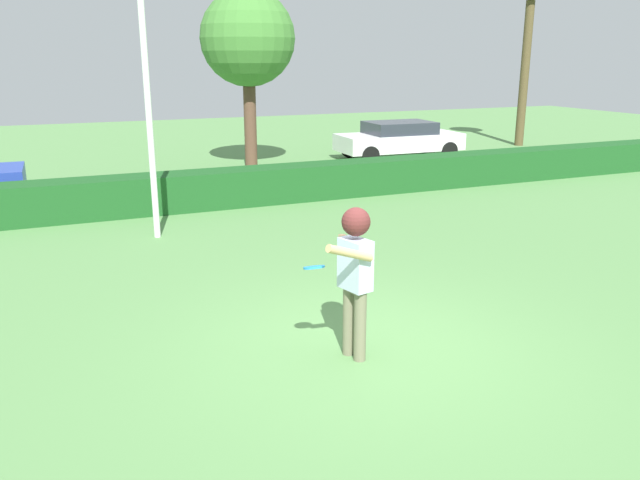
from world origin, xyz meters
name	(u,v)px	position (x,y,z in m)	size (l,w,h in m)	color
ground_plane	(367,348)	(0.00, 0.00, 0.00)	(60.00, 60.00, 0.00)	#58894C
person	(355,265)	(-0.26, -0.16, 1.12)	(0.68, 0.69, 1.78)	#726F55
frisbee	(314,267)	(-0.74, -0.15, 1.16)	(0.24, 0.24, 0.08)	#268CE5
lamppost	(145,58)	(-1.47, 5.98, 3.34)	(0.24, 0.24, 6.04)	silver
hedge_row	(205,190)	(0.00, 8.10, 0.42)	(28.70, 0.90, 0.84)	#1A4E1E
parked_car_white	(399,138)	(7.80, 12.79, 0.69)	(4.25, 1.91, 1.25)	white
oak_tree	(248,40)	(2.59, 12.89, 3.84)	(2.82, 2.82, 5.30)	brown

